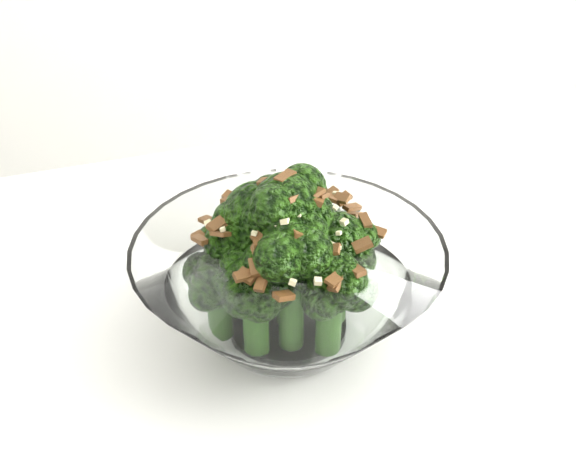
{
  "coord_description": "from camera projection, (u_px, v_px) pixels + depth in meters",
  "views": [
    {
      "loc": [
        -0.13,
        -0.16,
        1.06
      ],
      "look_at": [
        -0.1,
        0.18,
        0.84
      ],
      "focal_mm": 40.0,
      "sensor_mm": 36.0,
      "label": 1
    }
  ],
  "objects": [
    {
      "name": "table",
      "position": [
        430.0,
        454.0,
        0.45
      ],
      "size": [
        1.37,
        1.08,
        0.75
      ],
      "color": "white",
      "rests_on": "ground"
    },
    {
      "name": "broccoli_dish",
      "position": [
        287.0,
        278.0,
        0.43
      ],
      "size": [
        0.21,
        0.21,
        0.13
      ],
      "color": "white",
      "rests_on": "table"
    }
  ]
}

